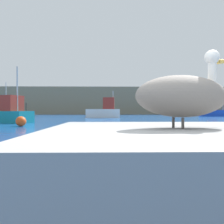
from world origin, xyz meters
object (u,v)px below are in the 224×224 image
at_px(fishing_boat_blue, 214,112).
at_px(mooring_buoy, 21,121).
at_px(fishing_boat_white, 104,111).
at_px(pelican, 183,95).
at_px(fishing_boat_teal, 5,113).

relative_size(fishing_boat_blue, mooring_buoy, 7.84).
bearing_deg(mooring_buoy, fishing_boat_white, 73.43).
bearing_deg(pelican, fishing_boat_white, 79.30).
bearing_deg(fishing_boat_teal, fishing_boat_blue, 60.88).
bearing_deg(fishing_boat_blue, fishing_boat_teal, -137.57).
relative_size(fishing_boat_blue, fishing_boat_teal, 0.93).
distance_m(fishing_boat_blue, mooring_buoy, 37.16).
xyz_separation_m(pelican, mooring_buoy, (-6.68, 12.87, -0.88)).
bearing_deg(fishing_boat_blue, pelican, -110.34).
distance_m(pelican, mooring_buoy, 14.53).
xyz_separation_m(fishing_boat_blue, mooring_buoy, (-25.90, -26.64, -0.56)).
height_order(pelican, fishing_boat_teal, fishing_boat_teal).
height_order(fishing_boat_teal, mooring_buoy, fishing_boat_teal).
xyz_separation_m(fishing_boat_teal, fishing_boat_white, (8.64, 13.31, 0.15)).
distance_m(pelican, fishing_boat_blue, 43.94).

